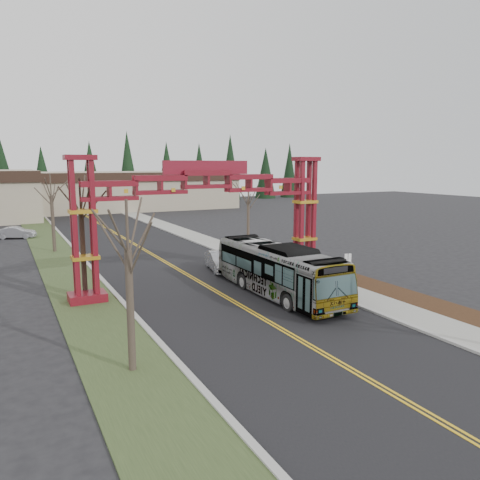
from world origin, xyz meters
TOP-DOWN VIEW (x-y plane):
  - ground at (0.00, 0.00)m, footprint 200.00×200.00m
  - road at (0.00, 25.00)m, footprint 12.00×110.00m
  - lane_line_left at (-0.12, 25.00)m, footprint 0.12×100.00m
  - lane_line_right at (0.12, 25.00)m, footprint 0.12×100.00m
  - curb_right at (6.15, 25.00)m, footprint 0.30×110.00m
  - sidewalk_right at (7.60, 25.00)m, footprint 2.60×110.00m
  - landscape_strip at (10.20, 10.00)m, footprint 2.60×50.00m
  - grass_median at (-8.00, 25.00)m, footprint 4.00×110.00m
  - curb_left at (-6.15, 25.00)m, footprint 0.30×110.00m
  - gateway_arch at (0.00, 18.00)m, footprint 18.20×1.60m
  - retail_building_east at (10.00, 79.95)m, footprint 38.00×20.30m
  - conifer_treeline at (0.25, 92.00)m, footprint 116.10×5.60m
  - transit_bus at (3.17, 14.00)m, footprint 2.92×12.05m
  - silver_sedan at (2.87, 22.12)m, footprint 2.49×4.90m
  - parked_car_far_a at (-11.00, 47.67)m, footprint 4.40×2.59m
  - bare_tree_median_near at (-8.00, 7.12)m, footprint 3.06×3.06m
  - bare_tree_median_mid at (-8.00, 18.73)m, footprint 3.13×3.13m
  - bare_tree_median_far at (-8.00, 36.73)m, footprint 3.23×3.23m
  - bare_tree_right_far at (10.00, 30.80)m, footprint 2.93×2.93m
  - street_sign at (8.88, 14.01)m, footprint 0.51×0.14m
  - barrel_south at (9.67, 16.90)m, footprint 0.50×0.50m
  - barrel_mid at (9.41, 20.61)m, footprint 0.55×0.55m
  - barrel_north at (9.37, 21.32)m, footprint 0.59×0.59m

SIDE VIEW (x-z plane):
  - ground at x=0.00m, z-range 0.00..0.00m
  - road at x=0.00m, z-range 0.00..0.02m
  - lane_line_left at x=-0.12m, z-range 0.02..0.03m
  - lane_line_right at x=0.12m, z-range 0.02..0.03m
  - grass_median at x=-8.00m, z-range 0.00..0.08m
  - landscape_strip at x=10.20m, z-range 0.00..0.12m
  - curb_right at x=6.15m, z-range 0.00..0.15m
  - curb_left at x=-6.15m, z-range 0.00..0.15m
  - sidewalk_right at x=7.60m, z-range 0.01..0.15m
  - barrel_south at x=9.67m, z-range 0.00..0.93m
  - barrel_mid at x=9.41m, z-range 0.00..1.01m
  - barrel_north at x=9.37m, z-range 0.00..1.10m
  - parked_car_far_a at x=-11.00m, z-range 0.00..1.37m
  - silver_sedan at x=2.87m, z-range 0.00..1.54m
  - street_sign at x=8.88m, z-range 0.49..2.73m
  - transit_bus at x=3.17m, z-range 0.00..3.35m
  - retail_building_east at x=10.00m, z-range 0.01..7.01m
  - bare_tree_right_far at x=10.00m, z-range 1.38..8.05m
  - bare_tree_median_near at x=-8.00m, z-range 1.46..8.47m
  - bare_tree_median_far at x=-8.00m, z-range 1.61..9.16m
  - bare_tree_median_mid at x=-8.00m, z-range 1.66..9.19m
  - gateway_arch at x=0.00m, z-range 1.53..10.43m
  - conifer_treeline at x=0.25m, z-range -0.01..12.99m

